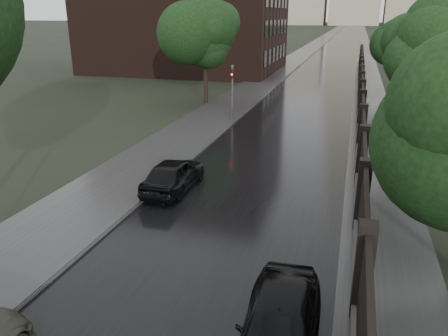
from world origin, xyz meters
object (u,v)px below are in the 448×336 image
tree_left_far (205,41)px  tree_right_b (423,60)px  traffic_light (232,88)px  tree_right_c (398,41)px  hatchback_left (174,174)px  car_right_near (279,326)px

tree_left_far → tree_right_b: size_ratio=1.05×
tree_left_far → traffic_light: 6.84m
tree_right_b → traffic_light: tree_right_b is taller
tree_right_c → hatchback_left: size_ratio=1.66×
tree_right_b → hatchback_left: tree_right_b is taller
traffic_light → hatchback_left: bearing=-85.7°
hatchback_left → car_right_near: bearing=126.2°
tree_right_b → car_right_near: bearing=-103.9°
tree_right_b → traffic_light: bearing=165.8°
tree_right_b → car_right_near: tree_right_b is taller
tree_left_far → hatchback_left: size_ratio=1.75×
traffic_light → car_right_near: 23.03m
tree_left_far → traffic_light: bearing=-53.5°
tree_right_c → traffic_light: tree_right_c is taller
tree_left_far → car_right_near: (10.83, -26.84, -4.49)m
tree_left_far → tree_right_c: size_ratio=1.05×
hatchback_left → car_right_near: 10.48m
car_right_near → traffic_light: bearing=106.1°
tree_right_b → hatchback_left: bearing=-136.2°
tree_left_far → hatchback_left: 19.47m
tree_left_far → hatchback_left: (4.71, -18.34, -4.52)m
tree_right_b → hatchback_left: 15.54m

